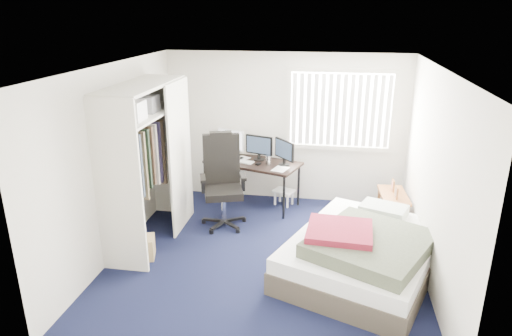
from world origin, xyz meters
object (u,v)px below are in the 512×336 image
at_px(desk, 254,159).
at_px(bed, 363,252).
at_px(office_chair, 223,190).
at_px(nightstand, 393,198).

relative_size(desk, bed, 0.65).
height_order(office_chair, bed, office_chair).
xyz_separation_m(desk, bed, (1.72, -1.93, -0.49)).
bearing_deg(office_chair, bed, -28.44).
distance_m(desk, office_chair, 0.92).
distance_m(office_chair, bed, 2.34).
xyz_separation_m(desk, office_chair, (-0.33, -0.83, -0.24)).
bearing_deg(desk, bed, -48.42).
bearing_deg(bed, nightstand, 70.83).
bearing_deg(bed, office_chair, 151.56).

